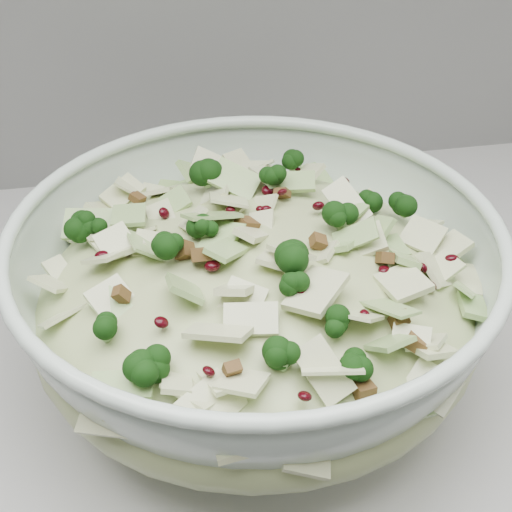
{
  "coord_description": "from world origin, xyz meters",
  "views": [
    {
      "loc": [
        0.55,
        1.15,
        1.38
      ],
      "look_at": [
        0.64,
        1.62,
        1.02
      ],
      "focal_mm": 50.0,
      "sensor_mm": 36.0,
      "label": 1
    }
  ],
  "objects": [
    {
      "name": "mixing_bowl",
      "position": [
        0.64,
        1.6,
        0.98
      ],
      "size": [
        0.5,
        0.5,
        0.16
      ],
      "rotation": [
        0.0,
        0.0,
        -0.31
      ],
      "color": "silver",
      "rests_on": "counter"
    },
    {
      "name": "salad",
      "position": [
        0.64,
        1.6,
        1.01
      ],
      "size": [
        0.48,
        0.48,
        0.16
      ],
      "rotation": [
        0.0,
        0.0,
        -0.39
      ],
      "color": "#AEBA7F",
      "rests_on": "mixing_bowl"
    }
  ]
}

